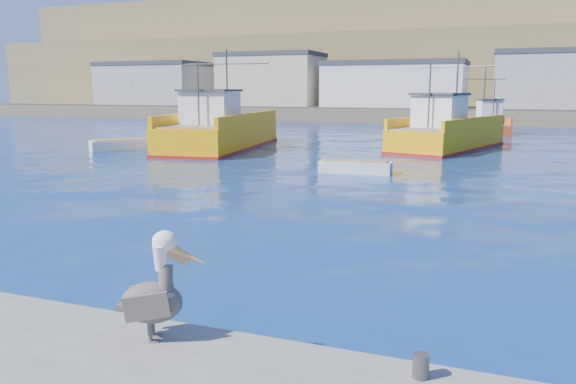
% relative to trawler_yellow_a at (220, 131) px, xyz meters
% --- Properties ---
extents(ground, '(260.00, 260.00, 0.00)m').
position_rel_trawler_yellow_a_xyz_m(ground, '(14.15, -24.22, -1.15)').
color(ground, '#08155E').
rests_on(ground, ground).
extents(dock_bollards, '(36.20, 0.20, 0.30)m').
position_rel_trawler_yellow_a_xyz_m(dock_bollards, '(14.75, -27.62, -0.50)').
color(dock_bollards, '#4C4C4C').
rests_on(dock_bollards, dock).
extents(far_shore, '(200.00, 81.00, 24.00)m').
position_rel_trawler_yellow_a_xyz_m(far_shore, '(14.16, 84.98, 7.83)').
color(far_shore, brown).
rests_on(far_shore, ground).
extents(trawler_yellow_a, '(6.24, 13.76, 6.77)m').
position_rel_trawler_yellow_a_xyz_m(trawler_yellow_a, '(0.00, 0.00, 0.00)').
color(trawler_yellow_a, '#FDA606').
rests_on(trawler_yellow_a, ground).
extents(trawler_yellow_b, '(7.09, 12.13, 6.54)m').
position_rel_trawler_yellow_a_xyz_m(trawler_yellow_b, '(14.45, 4.93, -0.10)').
color(trawler_yellow_b, '#FDA606').
rests_on(trawler_yellow_b, ground).
extents(boat_orange, '(4.66, 7.34, 5.89)m').
position_rel_trawler_yellow_a_xyz_m(boat_orange, '(16.51, 19.88, -0.18)').
color(boat_orange, '#C9461B').
rests_on(boat_orange, ground).
extents(skiff_left, '(3.78, 4.01, 0.89)m').
position_rel_trawler_yellow_a_xyz_m(skiff_left, '(-5.48, -3.33, -0.86)').
color(skiff_left, silver).
rests_on(skiff_left, ground).
extents(skiff_mid, '(3.48, 1.42, 0.74)m').
position_rel_trawler_yellow_a_xyz_m(skiff_mid, '(11.44, -7.96, -0.91)').
color(skiff_mid, silver).
rests_on(skiff_mid, ground).
extents(pelican, '(1.22, 0.80, 1.55)m').
position_rel_trawler_yellow_a_xyz_m(pelican, '(13.56, -27.83, 0.01)').
color(pelican, '#595451').
rests_on(pelican, dock).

